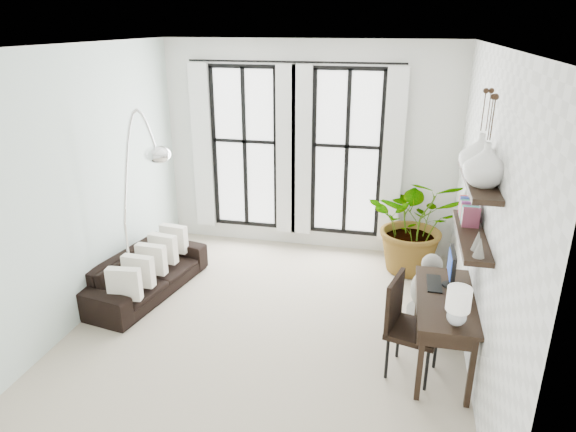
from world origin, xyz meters
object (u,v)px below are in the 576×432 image
(sofa, at_px, (146,273))
(buddha, at_px, (429,293))
(plant, at_px, (416,223))
(desk_chair, at_px, (405,320))
(arc_lamp, at_px, (139,166))
(desk, at_px, (445,305))

(sofa, xyz_separation_m, buddha, (3.65, 0.10, 0.09))
(plant, height_order, buddha, plant)
(desk_chair, relative_size, buddha, 1.20)
(arc_lamp, bearing_deg, sofa, 145.62)
(sofa, distance_m, buddha, 3.65)
(arc_lamp, bearing_deg, desk, -11.20)
(arc_lamp, xyz_separation_m, buddha, (3.54, 0.18, -1.41))
(sofa, relative_size, desk, 1.40)
(desk_chair, bearing_deg, buddha, 89.78)
(sofa, bearing_deg, desk_chair, -95.47)
(desk, height_order, desk_chair, desk)
(plant, height_order, desk_chair, plant)
(desk_chair, xyz_separation_m, arc_lamp, (-3.26, 0.87, 1.18))
(desk, xyz_separation_m, desk_chair, (-0.38, -0.15, -0.14))
(arc_lamp, bearing_deg, buddha, 2.84)
(plant, relative_size, arc_lamp, 0.59)
(desk_chair, bearing_deg, desk, 36.29)
(buddha, bearing_deg, plant, 97.18)
(desk_chair, xyz_separation_m, buddha, (0.28, 1.04, -0.23))
(desk, bearing_deg, sofa, 168.02)
(sofa, bearing_deg, arc_lamp, -114.21)
(plant, distance_m, arc_lamp, 3.85)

